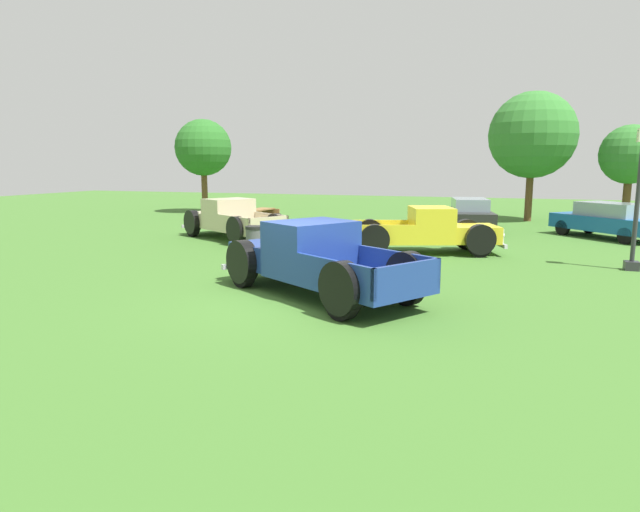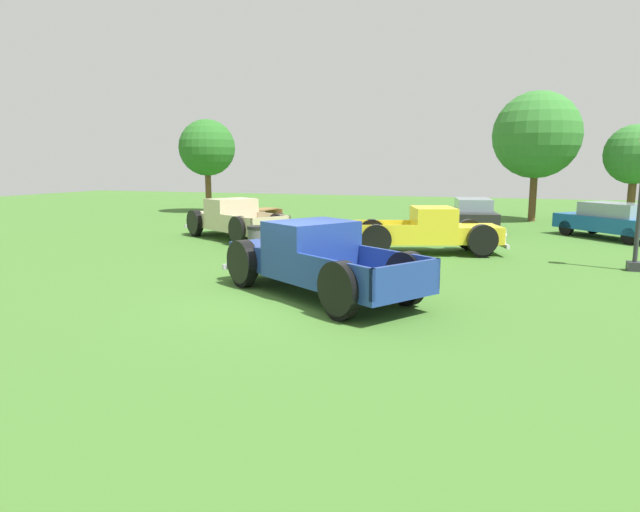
{
  "view_description": "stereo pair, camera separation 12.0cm",
  "coord_description": "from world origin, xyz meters",
  "px_view_note": "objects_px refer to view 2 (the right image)",
  "views": [
    {
      "loc": [
        4.39,
        -10.68,
        2.9
      ],
      "look_at": [
        0.5,
        0.64,
        0.9
      ],
      "focal_mm": 30.86,
      "sensor_mm": 36.0,
      "label": 1
    },
    {
      "loc": [
        4.5,
        -10.65,
        2.9
      ],
      "look_at": [
        0.5,
        0.64,
        0.9
      ],
      "focal_mm": 30.86,
      "sensor_mm": 36.0,
      "label": 2
    }
  ],
  "objects_px": {
    "oak_tree_west": "(537,135)",
    "pickup_truck_behind_left": "(231,219)",
    "trash_can": "(256,241)",
    "picnic_table": "(261,215)",
    "pickup_truck_foreground": "(309,259)",
    "sedan_distant_a": "(473,214)",
    "oak_tree_east": "(207,148)",
    "pickup_truck_behind_right": "(435,231)",
    "sedan_distant_b": "(612,220)",
    "oak_tree_center": "(635,155)"
  },
  "relations": [
    {
      "from": "sedan_distant_b",
      "to": "oak_tree_center",
      "type": "height_order",
      "value": "oak_tree_center"
    },
    {
      "from": "sedan_distant_a",
      "to": "oak_tree_center",
      "type": "distance_m",
      "value": 8.75
    },
    {
      "from": "pickup_truck_foreground",
      "to": "sedan_distant_a",
      "type": "relative_size",
      "value": 1.25
    },
    {
      "from": "oak_tree_west",
      "to": "oak_tree_center",
      "type": "xyz_separation_m",
      "value": [
        4.4,
        -0.47,
        -1.01
      ]
    },
    {
      "from": "picnic_table",
      "to": "pickup_truck_behind_left",
      "type": "bearing_deg",
      "value": -78.78
    },
    {
      "from": "pickup_truck_behind_left",
      "to": "oak_tree_west",
      "type": "bearing_deg",
      "value": 44.11
    },
    {
      "from": "oak_tree_west",
      "to": "pickup_truck_behind_left",
      "type": "bearing_deg",
      "value": -135.89
    },
    {
      "from": "pickup_truck_foreground",
      "to": "sedan_distant_b",
      "type": "xyz_separation_m",
      "value": [
        7.97,
        12.64,
        -0.04
      ]
    },
    {
      "from": "sedan_distant_a",
      "to": "picnic_table",
      "type": "bearing_deg",
      "value": -172.8
    },
    {
      "from": "pickup_truck_behind_right",
      "to": "oak_tree_east",
      "type": "distance_m",
      "value": 19.24
    },
    {
      "from": "trash_can",
      "to": "oak_tree_center",
      "type": "relative_size",
      "value": 0.2
    },
    {
      "from": "picnic_table",
      "to": "oak_tree_center",
      "type": "distance_m",
      "value": 18.0
    },
    {
      "from": "pickup_truck_behind_left",
      "to": "oak_tree_east",
      "type": "distance_m",
      "value": 12.78
    },
    {
      "from": "trash_can",
      "to": "oak_tree_east",
      "type": "distance_m",
      "value": 17.18
    },
    {
      "from": "pickup_truck_foreground",
      "to": "picnic_table",
      "type": "bearing_deg",
      "value": 119.86
    },
    {
      "from": "picnic_table",
      "to": "trash_can",
      "type": "distance_m",
      "value": 9.07
    },
    {
      "from": "picnic_table",
      "to": "pickup_truck_behind_right",
      "type": "bearing_deg",
      "value": -33.06
    },
    {
      "from": "pickup_truck_behind_right",
      "to": "picnic_table",
      "type": "xyz_separation_m",
      "value": [
        -9.12,
        5.93,
        -0.23
      ]
    },
    {
      "from": "sedan_distant_b",
      "to": "picnic_table",
      "type": "height_order",
      "value": "sedan_distant_b"
    },
    {
      "from": "pickup_truck_behind_right",
      "to": "oak_tree_west",
      "type": "relative_size",
      "value": 0.81
    },
    {
      "from": "sedan_distant_b",
      "to": "oak_tree_west",
      "type": "distance_m",
      "value": 7.73
    },
    {
      "from": "picnic_table",
      "to": "trash_can",
      "type": "height_order",
      "value": "trash_can"
    },
    {
      "from": "pickup_truck_foreground",
      "to": "oak_tree_center",
      "type": "bearing_deg",
      "value": 62.52
    },
    {
      "from": "pickup_truck_behind_left",
      "to": "sedan_distant_b",
      "type": "height_order",
      "value": "pickup_truck_behind_left"
    },
    {
      "from": "trash_can",
      "to": "picnic_table",
      "type": "bearing_deg",
      "value": 114.55
    },
    {
      "from": "pickup_truck_behind_right",
      "to": "trash_can",
      "type": "height_order",
      "value": "pickup_truck_behind_right"
    },
    {
      "from": "pickup_truck_behind_left",
      "to": "picnic_table",
      "type": "relative_size",
      "value": 2.67
    },
    {
      "from": "oak_tree_west",
      "to": "sedan_distant_a",
      "type": "bearing_deg",
      "value": -117.08
    },
    {
      "from": "pickup_truck_foreground",
      "to": "pickup_truck_behind_left",
      "type": "xyz_separation_m",
      "value": [
        -6.27,
        7.78,
        -0.04
      ]
    },
    {
      "from": "oak_tree_east",
      "to": "trash_can",
      "type": "bearing_deg",
      "value": -54.05
    },
    {
      "from": "oak_tree_center",
      "to": "trash_can",
      "type": "bearing_deg",
      "value": -132.77
    },
    {
      "from": "pickup_truck_foreground",
      "to": "sedan_distant_a",
      "type": "distance_m",
      "value": 14.06
    },
    {
      "from": "pickup_truck_behind_left",
      "to": "oak_tree_west",
      "type": "xyz_separation_m",
      "value": [
        11.44,
        11.09,
        3.61
      ]
    },
    {
      "from": "sedan_distant_a",
      "to": "sedan_distant_b",
      "type": "xyz_separation_m",
      "value": [
        5.38,
        -1.18,
        0.01
      ]
    },
    {
      "from": "pickup_truck_behind_right",
      "to": "sedan_distant_b",
      "type": "xyz_separation_m",
      "value": [
        6.07,
        5.99,
        0.02
      ]
    },
    {
      "from": "sedan_distant_b",
      "to": "trash_can",
      "type": "height_order",
      "value": "sedan_distant_b"
    },
    {
      "from": "sedan_distant_a",
      "to": "trash_can",
      "type": "height_order",
      "value": "sedan_distant_a"
    },
    {
      "from": "sedan_distant_a",
      "to": "oak_tree_east",
      "type": "height_order",
      "value": "oak_tree_east"
    },
    {
      "from": "sedan_distant_b",
      "to": "sedan_distant_a",
      "type": "bearing_deg",
      "value": 167.64
    },
    {
      "from": "pickup_truck_foreground",
      "to": "picnic_table",
      "type": "distance_m",
      "value": 14.51
    },
    {
      "from": "picnic_table",
      "to": "oak_tree_center",
      "type": "height_order",
      "value": "oak_tree_center"
    },
    {
      "from": "oak_tree_east",
      "to": "oak_tree_center",
      "type": "xyz_separation_m",
      "value": [
        22.91,
        0.44,
        -0.53
      ]
    },
    {
      "from": "sedan_distant_a",
      "to": "oak_tree_east",
      "type": "distance_m",
      "value": 16.75
    },
    {
      "from": "sedan_distant_a",
      "to": "trash_can",
      "type": "xyz_separation_m",
      "value": [
        -6.04,
        -9.49,
        -0.26
      ]
    },
    {
      "from": "trash_can",
      "to": "oak_tree_center",
      "type": "bearing_deg",
      "value": 47.23
    },
    {
      "from": "oak_tree_west",
      "to": "pickup_truck_foreground",
      "type": "bearing_deg",
      "value": -105.33
    },
    {
      "from": "pickup_truck_foreground",
      "to": "trash_can",
      "type": "xyz_separation_m",
      "value": [
        -3.45,
        4.33,
        -0.31
      ]
    },
    {
      "from": "sedan_distant_b",
      "to": "trash_can",
      "type": "distance_m",
      "value": 14.13
    },
    {
      "from": "pickup_truck_behind_right",
      "to": "sedan_distant_a",
      "type": "xyz_separation_m",
      "value": [
        0.69,
        7.17,
        0.01
      ]
    },
    {
      "from": "pickup_truck_behind_right",
      "to": "oak_tree_east",
      "type": "xyz_separation_m",
      "value": [
        -15.23,
        11.32,
        3.15
      ]
    }
  ]
}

